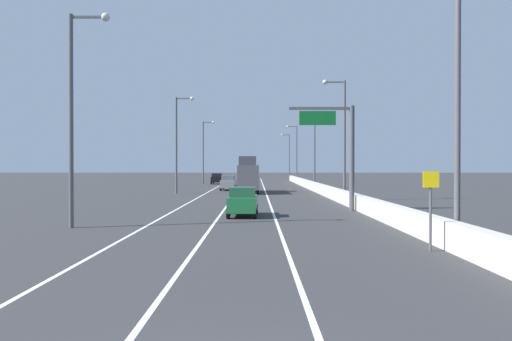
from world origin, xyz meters
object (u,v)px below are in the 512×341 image
Objects in this scene: box_truck at (249,176)px; lamp_post_right_fourth at (296,150)px; lamp_post_right_third at (314,144)px; lamp_post_right_second at (343,132)px; speed_advisory_sign at (432,204)px; lamp_post_left_far at (205,148)px; lamp_post_right_near at (453,87)px; lamp_post_left_mid at (179,139)px; car_black_0 at (218,179)px; overhead_sign_gantry at (343,144)px; lamp_post_right_fifth at (289,153)px; lamp_post_left_near at (77,106)px; car_gray_1 at (229,183)px; car_green_2 at (244,202)px.

lamp_post_right_fourth is at bearing 77.17° from box_truck.
lamp_post_right_third is 1.22× the size of box_truck.
lamp_post_right_second is 1.22× the size of box_truck.
lamp_post_right_fourth is at bearing 90.99° from lamp_post_right_third.
lamp_post_left_far is (-15.66, 69.37, 4.54)m from speed_advisory_sign.
lamp_post_right_near is (1.18, 1.06, 4.54)m from speed_advisory_sign.
lamp_post_right_near is at bearing 41.85° from speed_advisory_sign.
lamp_post_right_third and lamp_post_left_mid have the same top height.
overhead_sign_gantry is at bearing -75.98° from car_black_0.
lamp_post_right_fifth reaches higher than car_black_0.
lamp_post_left_near is at bearing 155.99° from speed_advisory_sign.
car_black_0 is (-12.90, 51.69, -3.78)m from overhead_sign_gantry.
lamp_post_right_fifth is at bearing 78.75° from car_gray_1.
lamp_post_right_third is 1.00× the size of lamp_post_right_fourth.
lamp_post_left_far is at bearing 98.35° from car_green_2.
car_green_2 is at bearing -89.64° from box_truck.
lamp_post_right_near is at bearing -75.99° from car_gray_1.
overhead_sign_gantry is at bearing -71.86° from car_gray_1.
lamp_post_right_third reaches higher than speed_advisory_sign.
lamp_post_right_third is at bearing 77.31° from car_green_2.
lamp_post_right_fourth is 39.62m from box_truck.
lamp_post_right_second is 2.73× the size of car_green_2.
car_gray_1 is at bearing 94.72° from car_green_2.
car_green_2 is 0.44× the size of box_truck.
car_black_0 is 0.96× the size of car_gray_1.
lamp_post_right_third is 16.05m from box_truck.
lamp_post_left_near is 2.45× the size of car_gray_1.
lamp_post_left_mid reaches higher than box_truck.
car_black_0 is at bearing 98.23° from car_gray_1.
lamp_post_right_fourth reaches higher than car_black_0.
lamp_post_left_mid reaches higher than overhead_sign_gantry.
lamp_post_left_far reaches higher than speed_advisory_sign.
overhead_sign_gantry is 0.68× the size of lamp_post_right_fifth.
lamp_post_left_near is (-15.41, -9.82, 1.58)m from overhead_sign_gantry.
lamp_post_left_mid reaches higher than car_green_2.
lamp_post_left_near is (-17.30, -97.85, 0.00)m from lamp_post_right_fifth.
car_green_2 is at bearing -72.37° from lamp_post_left_mid.
lamp_post_right_fifth reaches higher than car_green_2.
car_black_0 is 1.07× the size of car_green_2.
lamp_post_right_second and lamp_post_left_far have the same top height.
box_truck is (-8.74, 39.49, -4.31)m from lamp_post_right_near.
lamp_post_right_second is 1.00× the size of lamp_post_left_near.
lamp_post_right_fourth is at bearing 70.72° from car_gray_1.
lamp_post_right_second is at bearing 89.68° from lamp_post_right_near.
lamp_post_right_second is 2.56× the size of car_black_0.
overhead_sign_gantry reaches higher than box_truck.
overhead_sign_gantry is 10.42m from lamp_post_right_second.
lamp_post_right_third is 25.97m from lamp_post_right_fourth.
lamp_post_left_far is at bearing -150.38° from lamp_post_right_fourth.
lamp_post_right_near reaches higher than box_truck.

